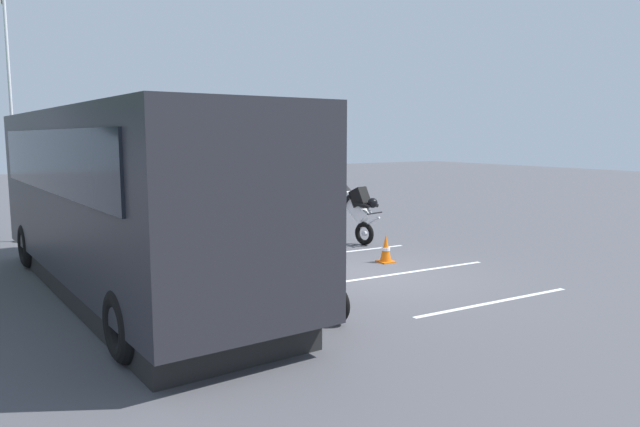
# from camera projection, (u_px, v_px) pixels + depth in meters

# --- Properties ---
(ground_plane) EXTENTS (80.00, 80.00, 0.00)m
(ground_plane) POSITION_uv_depth(u_px,v_px,m) (363.00, 276.00, 11.93)
(ground_plane) COLOR #4C4C51
(tour_bus) EXTENTS (9.54, 2.93, 3.25)m
(tour_bus) POSITION_uv_depth(u_px,v_px,m) (127.00, 202.00, 10.48)
(tour_bus) COLOR #26262B
(tour_bus) RESTS_ON ground_plane
(spectator_far_left) EXTENTS (0.58, 0.36, 1.69)m
(spectator_far_left) POSITION_uv_depth(u_px,v_px,m) (314.00, 240.00, 10.34)
(spectator_far_left) COLOR black
(spectator_far_left) RESTS_ON ground_plane
(spectator_left) EXTENTS (0.58, 0.34, 1.74)m
(spectator_left) POSITION_uv_depth(u_px,v_px,m) (292.00, 231.00, 11.09)
(spectator_left) COLOR black
(spectator_left) RESTS_ON ground_plane
(spectator_centre) EXTENTS (0.58, 0.36, 1.73)m
(spectator_centre) POSITION_uv_depth(u_px,v_px,m) (263.00, 223.00, 12.25)
(spectator_centre) COLOR black
(spectator_centre) RESTS_ON ground_plane
(spectator_right) EXTENTS (0.58, 0.34, 1.70)m
(spectator_right) POSITION_uv_depth(u_px,v_px,m) (233.00, 218.00, 13.06)
(spectator_right) COLOR #473823
(spectator_right) RESTS_ON ground_plane
(parked_motorcycle_silver) EXTENTS (2.05, 0.58, 0.99)m
(parked_motorcycle_silver) POSITION_uv_depth(u_px,v_px,m) (307.00, 283.00, 9.45)
(parked_motorcycle_silver) COLOR black
(parked_motorcycle_silver) RESTS_ON ground_plane
(parked_motorcycle_dark) EXTENTS (2.05, 0.58, 0.99)m
(parked_motorcycle_dark) POSITION_uv_depth(u_px,v_px,m) (209.00, 245.00, 12.67)
(parked_motorcycle_dark) COLOR black
(parked_motorcycle_dark) RESTS_ON ground_plane
(stunt_motorcycle) EXTENTS (2.01, 0.78, 1.65)m
(stunt_motorcycle) POSITION_uv_depth(u_px,v_px,m) (354.00, 206.00, 15.48)
(stunt_motorcycle) COLOR black
(stunt_motorcycle) RESTS_ON ground_plane
(flagpole) EXTENTS (0.78, 0.36, 6.70)m
(flagpole) POSITION_uv_depth(u_px,v_px,m) (12.00, 117.00, 15.47)
(flagpole) COLOR silver
(flagpole) RESTS_ON ground_plane
(traffic_cone) EXTENTS (0.34, 0.34, 0.63)m
(traffic_cone) POSITION_uv_depth(u_px,v_px,m) (386.00, 249.00, 13.22)
(traffic_cone) COLOR orange
(traffic_cone) RESTS_ON ground_plane
(bay_line_a) EXTENTS (0.27, 3.51, 0.01)m
(bay_line_a) POSITION_uv_depth(u_px,v_px,m) (495.00, 302.00, 10.07)
(bay_line_a) COLOR white
(bay_line_a) RESTS_ON ground_plane
(bay_line_b) EXTENTS (0.31, 4.49, 0.01)m
(bay_line_b) POSITION_uv_depth(u_px,v_px,m) (399.00, 274.00, 12.15)
(bay_line_b) COLOR white
(bay_line_b) RESTS_ON ground_plane
(bay_line_c) EXTENTS (0.30, 4.22, 0.01)m
(bay_line_c) POSITION_uv_depth(u_px,v_px,m) (332.00, 253.00, 14.24)
(bay_line_c) COLOR white
(bay_line_c) RESTS_ON ground_plane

